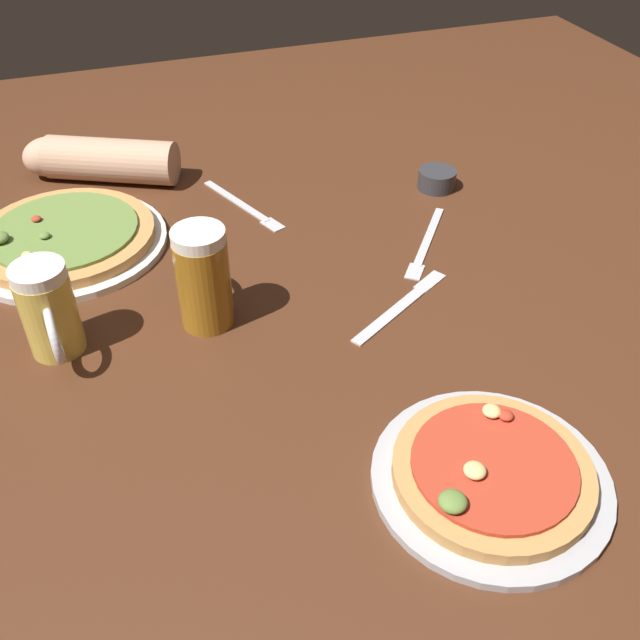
% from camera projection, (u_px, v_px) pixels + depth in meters
% --- Properties ---
extents(ground_plane, '(2.40, 2.40, 0.03)m').
position_uv_depth(ground_plane, '(320.00, 338.00, 1.07)').
color(ground_plane, '#4C2816').
extents(pizza_plate_near, '(0.28, 0.28, 0.05)m').
position_uv_depth(pizza_plate_near, '(491.00, 474.00, 0.83)').
color(pizza_plate_near, '#B2B2B7').
rests_on(pizza_plate_near, ground_plane).
extents(pizza_plate_far, '(0.34, 0.34, 0.05)m').
position_uv_depth(pizza_plate_far, '(65.00, 238.00, 1.22)').
color(pizza_plate_far, silver).
rests_on(pizza_plate_far, ground_plane).
extents(beer_mug_dark, '(0.08, 0.14, 0.16)m').
position_uv_depth(beer_mug_dark, '(202.00, 277.00, 1.03)').
color(beer_mug_dark, '#9E6619').
rests_on(beer_mug_dark, ground_plane).
extents(beer_mug_amber, '(0.08, 0.13, 0.14)m').
position_uv_depth(beer_mug_amber, '(49.00, 312.00, 0.98)').
color(beer_mug_amber, gold).
rests_on(beer_mug_amber, ground_plane).
extents(ramekin_sauce, '(0.07, 0.07, 0.04)m').
position_uv_depth(ramekin_sauce, '(437.00, 179.00, 1.38)').
color(ramekin_sauce, '#333338').
rests_on(ramekin_sauce, ground_plane).
extents(fork_left, '(0.16, 0.20, 0.01)m').
position_uv_depth(fork_left, '(426.00, 243.00, 1.24)').
color(fork_left, silver).
rests_on(fork_left, ground_plane).
extents(knife_right, '(0.20, 0.13, 0.01)m').
position_uv_depth(knife_right, '(401.00, 304.00, 1.10)').
color(knife_right, silver).
rests_on(knife_right, ground_plane).
extents(fork_spare, '(0.10, 0.22, 0.01)m').
position_uv_depth(fork_spare, '(244.00, 205.00, 1.33)').
color(fork_spare, silver).
rests_on(fork_spare, ground_plane).
extents(diner_arm, '(0.29, 0.19, 0.08)m').
position_uv_depth(diner_arm, '(96.00, 159.00, 1.39)').
color(diner_arm, tan).
rests_on(diner_arm, ground_plane).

